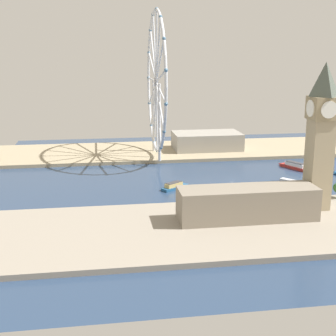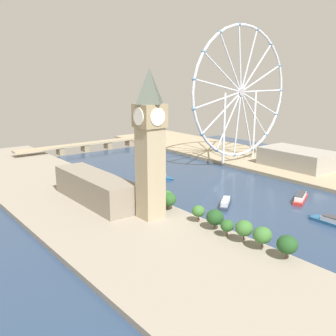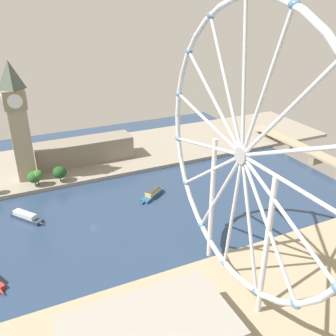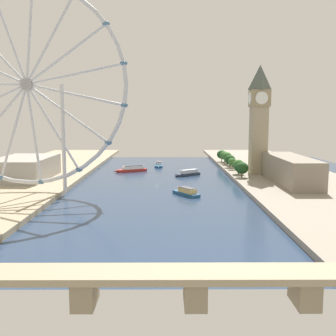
{
  "view_description": "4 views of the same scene",
  "coord_description": "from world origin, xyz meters",
  "px_view_note": "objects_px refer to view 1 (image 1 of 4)",
  "views": [
    {
      "loc": [
        -349.97,
        103.42,
        99.76
      ],
      "look_at": [
        -7.83,
        51.89,
        12.82
      ],
      "focal_mm": 51.11,
      "sensor_mm": 36.0,
      "label": 1
    },
    {
      "loc": [
        -218.74,
        -222.1,
        90.77
      ],
      "look_at": [
        -16.52,
        40.52,
        10.69
      ],
      "focal_mm": 43.26,
      "sensor_mm": 36.0,
      "label": 2
    },
    {
      "loc": [
        197.09,
        -39.75,
        131.77
      ],
      "look_at": [
        -17.61,
        60.07,
        21.5
      ],
      "focal_mm": 39.72,
      "sensor_mm": 36.0,
      "label": 3
    },
    {
      "loc": [
        -7.18,
        302.95,
        51.32
      ],
      "look_at": [
        -8.52,
        1.09,
        11.59
      ],
      "focal_mm": 42.79,
      "sensor_mm": 36.0,
      "label": 4
    }
  ],
  "objects_px": {
    "riverside_hall": "(207,141)",
    "tour_boat_0": "(289,183)",
    "tour_boat_1": "(294,166)",
    "ferris_wheel": "(156,82)",
    "parliament_block": "(247,203)",
    "tour_boat_2": "(175,186)",
    "clock_tower": "(321,135)"
  },
  "relations": [
    {
      "from": "tour_boat_0",
      "to": "tour_boat_2",
      "type": "bearing_deg",
      "value": 48.8
    },
    {
      "from": "tour_boat_1",
      "to": "tour_boat_2",
      "type": "height_order",
      "value": "tour_boat_1"
    },
    {
      "from": "parliament_block",
      "to": "tour_boat_2",
      "type": "height_order",
      "value": "parliament_block"
    },
    {
      "from": "clock_tower",
      "to": "tour_boat_0",
      "type": "xyz_separation_m",
      "value": [
        57.89,
        -7.21,
        -47.22
      ]
    },
    {
      "from": "riverside_hall",
      "to": "tour_boat_2",
      "type": "height_order",
      "value": "riverside_hall"
    },
    {
      "from": "tour_boat_0",
      "to": "tour_boat_2",
      "type": "relative_size",
      "value": 1.03
    },
    {
      "from": "riverside_hall",
      "to": "tour_boat_1",
      "type": "relative_size",
      "value": 2.14
    },
    {
      "from": "clock_tower",
      "to": "tour_boat_2",
      "type": "xyz_separation_m",
      "value": [
        63.74,
        78.31,
        -47.24
      ]
    },
    {
      "from": "parliament_block",
      "to": "riverside_hall",
      "type": "bearing_deg",
      "value": -6.35
    },
    {
      "from": "ferris_wheel",
      "to": "riverside_hall",
      "type": "xyz_separation_m",
      "value": [
        22.35,
        -52.83,
        -58.8
      ]
    },
    {
      "from": "tour_boat_2",
      "to": "tour_boat_0",
      "type": "bearing_deg",
      "value": -38.71
    },
    {
      "from": "tour_boat_0",
      "to": "tour_boat_2",
      "type": "height_order",
      "value": "tour_boat_2"
    },
    {
      "from": "parliament_block",
      "to": "clock_tower",
      "type": "bearing_deg",
      "value": -75.14
    },
    {
      "from": "clock_tower",
      "to": "ferris_wheel",
      "type": "bearing_deg",
      "value": 25.81
    },
    {
      "from": "riverside_hall",
      "to": "tour_boat_1",
      "type": "distance_m",
      "value": 97.51
    },
    {
      "from": "ferris_wheel",
      "to": "tour_boat_1",
      "type": "bearing_deg",
      "value": -116.43
    },
    {
      "from": "clock_tower",
      "to": "tour_boat_0",
      "type": "height_order",
      "value": "clock_tower"
    },
    {
      "from": "ferris_wheel",
      "to": "tour_boat_0",
      "type": "xyz_separation_m",
      "value": [
        -105.53,
        -86.23,
        -67.77
      ]
    },
    {
      "from": "clock_tower",
      "to": "ferris_wheel",
      "type": "height_order",
      "value": "ferris_wheel"
    },
    {
      "from": "riverside_hall",
      "to": "tour_boat_0",
      "type": "bearing_deg",
      "value": -165.36
    },
    {
      "from": "ferris_wheel",
      "to": "tour_boat_0",
      "type": "height_order",
      "value": "ferris_wheel"
    },
    {
      "from": "tour_boat_0",
      "to": "tour_boat_1",
      "type": "xyz_separation_m",
      "value": [
        50.25,
        -24.97,
        0.28
      ]
    },
    {
      "from": "parliament_block",
      "to": "tour_boat_1",
      "type": "xyz_separation_m",
      "value": [
        120.95,
        -80.47,
        -10.05
      ]
    },
    {
      "from": "parliament_block",
      "to": "tour_boat_2",
      "type": "xyz_separation_m",
      "value": [
        76.55,
        30.02,
        -10.35
      ]
    },
    {
      "from": "riverside_hall",
      "to": "ferris_wheel",
      "type": "bearing_deg",
      "value": 112.93
    },
    {
      "from": "ferris_wheel",
      "to": "tour_boat_2",
      "type": "height_order",
      "value": "ferris_wheel"
    },
    {
      "from": "ferris_wheel",
      "to": "tour_boat_2",
      "type": "relative_size",
      "value": 5.57
    },
    {
      "from": "riverside_hall",
      "to": "parliament_block",
      "type": "bearing_deg",
      "value": 173.65
    },
    {
      "from": "clock_tower",
      "to": "tour_boat_0",
      "type": "distance_m",
      "value": 75.05
    },
    {
      "from": "ferris_wheel",
      "to": "tour_boat_0",
      "type": "distance_m",
      "value": 152.2
    },
    {
      "from": "tour_boat_1",
      "to": "tour_boat_2",
      "type": "distance_m",
      "value": 119.08
    },
    {
      "from": "ferris_wheel",
      "to": "riverside_hall",
      "type": "relative_size",
      "value": 2.0
    }
  ]
}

